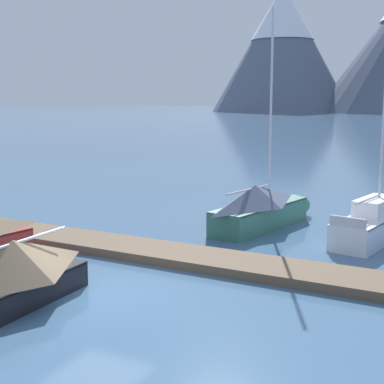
# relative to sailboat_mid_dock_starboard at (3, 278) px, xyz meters

# --- Properties ---
(ground_plane) EXTENTS (700.00, 700.00, 0.00)m
(ground_plane) POSITION_rel_sailboat_mid_dock_starboard_xyz_m (1.44, 2.01, -0.83)
(ground_plane) COLOR #426689
(mountain_west_summit) EXTENTS (57.01, 57.01, 50.77)m
(mountain_west_summit) POSITION_rel_sailboat_mid_dock_starboard_xyz_m (-62.07, 215.42, 25.70)
(mountain_west_summit) COLOR slate
(mountain_west_summit) RESTS_ON ground
(dock) EXTENTS (28.70, 2.81, 0.30)m
(dock) POSITION_rel_sailboat_mid_dock_starboard_xyz_m (1.44, 6.01, -0.69)
(dock) COLOR brown
(dock) RESTS_ON ground
(sailboat_mid_dock_starboard) EXTENTS (1.96, 5.75, 8.18)m
(sailboat_mid_dock_starboard) POSITION_rel_sailboat_mid_dock_starboard_xyz_m (0.00, 0.00, 0.00)
(sailboat_mid_dock_starboard) COLOR black
(sailboat_mid_dock_starboard) RESTS_ON ground
(sailboat_far_berth) EXTENTS (2.86, 6.86, 9.10)m
(sailboat_far_berth) POSITION_rel_sailboat_mid_dock_starboard_xyz_m (2.84, 11.96, 0.06)
(sailboat_far_berth) COLOR #336B56
(sailboat_far_berth) RESTS_ON ground
(sailboat_outer_slip) EXTENTS (2.50, 6.35, 8.71)m
(sailboat_outer_slip) POSITION_rel_sailboat_mid_dock_starboard_xyz_m (7.50, 12.10, -0.17)
(sailboat_outer_slip) COLOR white
(sailboat_outer_slip) RESTS_ON ground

